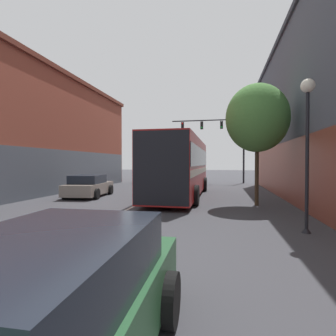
# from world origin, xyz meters

# --- Properties ---
(lane_center_line) EXTENTS (0.14, 44.89, 0.01)m
(lane_center_line) POSITION_xyz_m (0.00, 16.45, 0.00)
(lane_center_line) COLOR silver
(lane_center_line) RESTS_ON ground_plane
(bus) EXTENTS (2.79, 10.72, 3.44)m
(bus) POSITION_xyz_m (1.58, 17.07, 1.93)
(bus) COLOR maroon
(bus) RESTS_ON ground_plane
(hatchback_foreground) EXTENTS (2.07, 4.61, 1.42)m
(hatchback_foreground) POSITION_xyz_m (2.59, 3.14, 0.68)
(hatchback_foreground) COLOR #285633
(hatchback_foreground) RESTS_ON ground_plane
(parked_car_left_near) EXTENTS (2.22, 4.10, 1.26)m
(parked_car_left_near) POSITION_xyz_m (-3.82, 28.39, 0.60)
(parked_car_left_near) COLOR slate
(parked_car_left_near) RESTS_ON ground_plane
(parked_car_left_mid) EXTENTS (2.38, 4.02, 1.31)m
(parked_car_left_mid) POSITION_xyz_m (-3.88, 15.91, 0.63)
(parked_car_left_mid) COLOR slate
(parked_car_left_mid) RESTS_ON ground_plane
(traffic_signal_gantry) EXTENTS (7.46, 0.36, 6.80)m
(traffic_signal_gantry) POSITION_xyz_m (3.77, 28.88, 5.03)
(traffic_signal_gantry) COLOR black
(traffic_signal_gantry) RESTS_ON ground_plane
(street_lamp) EXTENTS (0.40, 0.40, 4.47)m
(street_lamp) POSITION_xyz_m (6.47, 9.60, 3.02)
(street_lamp) COLOR black
(street_lamp) RESTS_ON ground_plane
(street_tree_near) EXTENTS (2.97, 2.67, 5.83)m
(street_tree_near) POSITION_xyz_m (5.69, 14.52, 4.19)
(street_tree_near) COLOR #3D2D1E
(street_tree_near) RESTS_ON ground_plane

